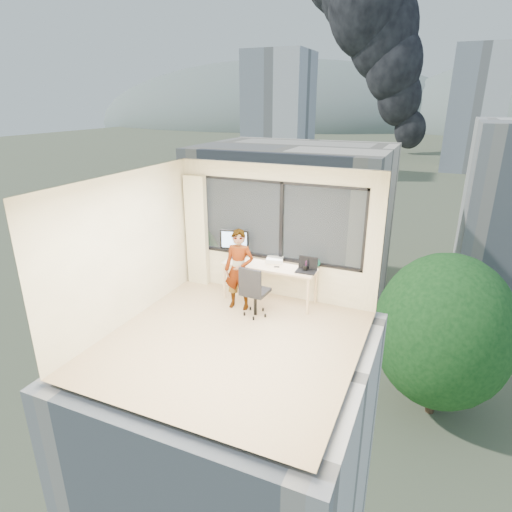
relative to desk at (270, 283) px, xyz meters
The scene contains 24 objects.
floor 1.70m from the desk, 90.00° to the right, with size 4.00×4.00×0.01m, color tan.
ceiling 2.78m from the desk, 90.00° to the right, with size 4.00×4.00×0.01m, color white.
wall_front 3.78m from the desk, 90.00° to the right, with size 4.00×0.01×2.60m, color beige.
wall_left 2.76m from the desk, 140.31° to the right, with size 0.01×4.00×2.60m, color beige.
wall_right 2.76m from the desk, 39.69° to the right, with size 0.01×4.00×2.60m, color beige.
window_wall 1.20m from the desk, 81.63° to the left, with size 3.30×0.16×1.55m, color black, non-canonical shape.
curtain 1.90m from the desk, behind, with size 0.45×0.14×2.30m, color beige.
desk is the anchor object (origin of this frame).
chair 0.67m from the desk, 91.29° to the right, with size 0.51×0.51×0.99m, color black, non-canonical shape.
person 0.75m from the desk, 129.55° to the right, with size 0.56×0.37×1.53m, color #2D2D33.
monitor 1.04m from the desk, behind, with size 0.57×0.12×0.57m, color black, non-canonical shape.
game_console 0.45m from the desk, 81.61° to the left, with size 0.32×0.27×0.08m, color white.
laptop 0.89m from the desk, ahead, with size 0.36×0.38×0.23m, color black, non-canonical shape.
cellphone 0.42m from the desk, 19.65° to the right, with size 0.10×0.04×0.01m, color black.
pen_cup 0.83m from the desk, ahead, with size 0.08×0.08×0.11m, color black.
handbag 0.95m from the desk, 15.23° to the left, with size 0.25×0.13×0.19m, color #0C4D41.
exterior_ground 119.21m from the desk, 90.00° to the left, with size 400.00×400.00×0.04m, color #515B3D.
near_bldg_a 30.64m from the desk, 107.62° to the left, with size 16.00×12.00×14.00m, color beige.
far_tower_a 99.69m from the desk, 110.55° to the left, with size 14.00×14.00×28.00m, color silver.
far_tower_b 118.61m from the desk, 86.13° to the left, with size 13.00×13.00×30.00m, color silver.
far_tower_d 160.05m from the desk, 112.02° to the left, with size 16.00×14.00×22.00m, color silver.
hill_a 340.51m from the desk, 110.65° to the left, with size 288.00×216.00×90.00m, color slate.
tree_a 27.88m from the desk, 128.19° to the left, with size 7.00×7.00×8.00m, color #174518, non-canonical shape.
tree_b 19.51m from the desk, 76.24° to the left, with size 7.60×7.60×9.00m, color #174518, non-canonical shape.
Camera 1 is at (2.80, -5.41, 3.73)m, focal length 30.06 mm.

